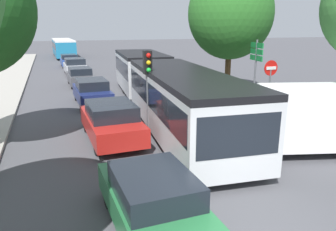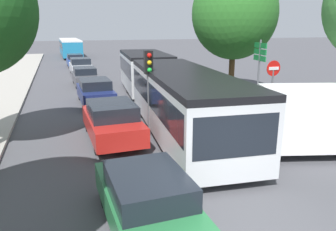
# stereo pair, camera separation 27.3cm
# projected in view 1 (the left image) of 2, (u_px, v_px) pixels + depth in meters

# --- Properties ---
(kerb_strip_left) EXTENTS (3.20, 55.06, 0.14)m
(kerb_strip_left) POSITION_uv_depth(u_px,v_px,m) (4.00, 84.00, 24.90)
(kerb_strip_left) COLOR #9E998E
(kerb_strip_left) RESTS_ON ground
(articulated_bus) EXTENTS (4.22, 17.79, 2.62)m
(articulated_bus) POSITION_uv_depth(u_px,v_px,m) (160.00, 83.00, 16.50)
(articulated_bus) COLOR silver
(articulated_bus) RESTS_ON ground
(city_bus_rear) EXTENTS (2.80, 11.52, 2.47)m
(city_bus_rear) POSITION_uv_depth(u_px,v_px,m) (63.00, 47.00, 46.77)
(city_bus_rear) COLOR teal
(city_bus_rear) RESTS_ON ground
(queued_car_green) EXTENTS (1.76, 3.97, 1.37)m
(queued_car_green) POSITION_uv_depth(u_px,v_px,m) (153.00, 202.00, 6.98)
(queued_car_green) COLOR #236638
(queued_car_green) RESTS_ON ground
(queued_car_red) EXTENTS (1.93, 4.34, 1.49)m
(queued_car_red) POSITION_uv_depth(u_px,v_px,m) (111.00, 121.00, 12.64)
(queued_car_red) COLOR #B21E19
(queued_car_red) RESTS_ON ground
(queued_car_navy) EXTENTS (1.84, 4.14, 1.42)m
(queued_car_navy) POSITION_uv_depth(u_px,v_px,m) (92.00, 92.00, 18.50)
(queued_car_navy) COLOR navy
(queued_car_navy) RESTS_ON ground
(queued_car_graphite) EXTENTS (1.75, 3.94, 1.35)m
(queued_car_graphite) POSITION_uv_depth(u_px,v_px,m) (80.00, 76.00, 24.26)
(queued_car_graphite) COLOR #47474C
(queued_car_graphite) RESTS_ON ground
(queued_car_silver) EXTENTS (1.91, 4.30, 1.48)m
(queued_car_silver) POSITION_uv_depth(u_px,v_px,m) (75.00, 66.00, 29.87)
(queued_car_silver) COLOR #B7BABF
(queued_car_silver) RESTS_ON ground
(queued_car_blue) EXTENTS (1.75, 3.95, 1.36)m
(queued_car_blue) POSITION_uv_depth(u_px,v_px,m) (69.00, 61.00, 35.36)
(queued_car_blue) COLOR #284799
(queued_car_blue) RESTS_ON ground
(white_van) EXTENTS (5.34, 3.22, 2.31)m
(white_van) POSITION_uv_depth(u_px,v_px,m) (315.00, 118.00, 11.33)
(white_van) COLOR white
(white_van) RESTS_ON ground
(traffic_light) EXTENTS (0.32, 0.36, 3.40)m
(traffic_light) POSITION_uv_depth(u_px,v_px,m) (148.00, 74.00, 12.74)
(traffic_light) COLOR #56595E
(traffic_light) RESTS_ON ground
(no_entry_sign) EXTENTS (0.70, 0.08, 2.82)m
(no_entry_sign) POSITION_uv_depth(u_px,v_px,m) (270.00, 81.00, 14.97)
(no_entry_sign) COLOR #56595E
(no_entry_sign) RESTS_ON ground
(direction_sign_post) EXTENTS (0.25, 1.39, 3.60)m
(direction_sign_post) POSITION_uv_depth(u_px,v_px,m) (256.00, 59.00, 17.88)
(direction_sign_post) COLOR #56595E
(direction_sign_post) RESTS_ON ground
(tree_right_mid) EXTENTS (5.18, 5.18, 7.80)m
(tree_right_mid) POSITION_uv_depth(u_px,v_px,m) (230.00, 14.00, 19.91)
(tree_right_mid) COLOR #51381E
(tree_right_mid) RESTS_ON ground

